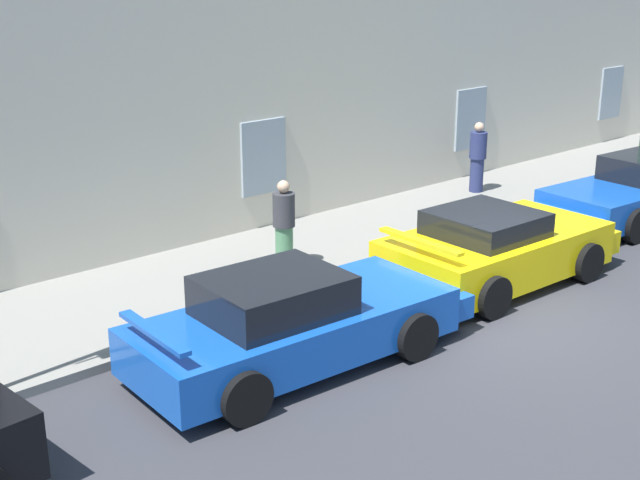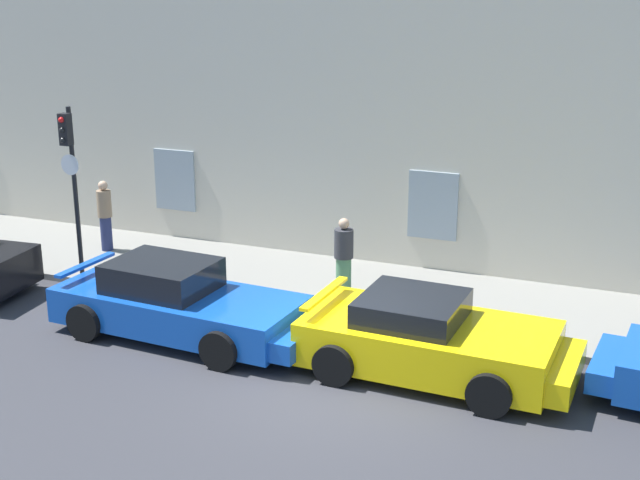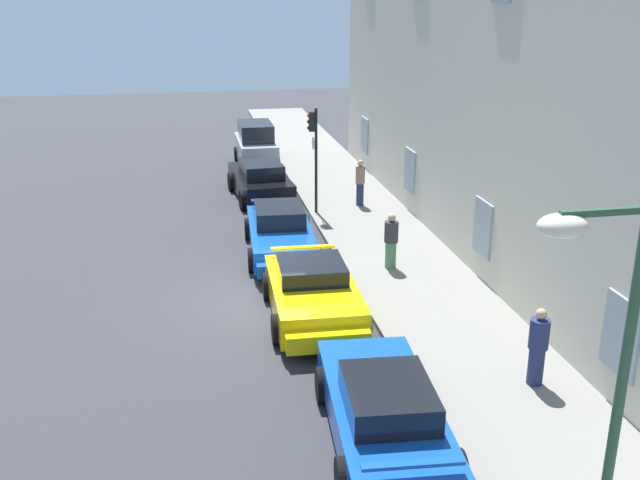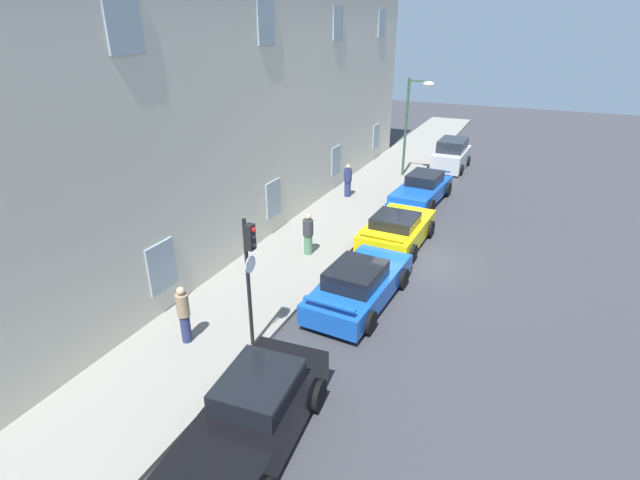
{
  "view_description": "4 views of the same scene",
  "coord_description": "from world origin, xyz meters",
  "px_view_note": "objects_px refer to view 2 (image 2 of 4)",
  "views": [
    {
      "loc": [
        -10.38,
        -7.55,
        5.41
      ],
      "look_at": [
        -1.78,
        2.17,
        1.15
      ],
      "focal_mm": 48.48,
      "sensor_mm": 36.0,
      "label": 1
    },
    {
      "loc": [
        4.53,
        -11.79,
        6.36
      ],
      "look_at": [
        -0.98,
        1.77,
        1.87
      ],
      "focal_mm": 48.21,
      "sensor_mm": 36.0,
      "label": 2
    },
    {
      "loc": [
        17.4,
        -1.86,
        7.74
      ],
      "look_at": [
        -0.48,
        1.53,
        1.38
      ],
      "focal_mm": 40.94,
      "sensor_mm": 36.0,
      "label": 3
    },
    {
      "loc": [
        -15.57,
        -3.36,
        7.98
      ],
      "look_at": [
        -3.0,
        2.43,
        1.67
      ],
      "focal_mm": 26.4,
      "sensor_mm": 36.0,
      "label": 4
    }
  ],
  "objects_px": {
    "pedestrian_bystander": "(105,215)",
    "sportscar_yellow_flank": "(186,305)",
    "sportscar_white_middle": "(438,342)",
    "pedestrian_strolling": "(344,256)",
    "traffic_light": "(70,163)"
  },
  "relations": [
    {
      "from": "sportscar_white_middle",
      "to": "pedestrian_strolling",
      "type": "xyz_separation_m",
      "value": [
        -2.67,
        2.7,
        0.34
      ]
    },
    {
      "from": "sportscar_yellow_flank",
      "to": "traffic_light",
      "type": "distance_m",
      "value": 4.51
    },
    {
      "from": "sportscar_yellow_flank",
      "to": "pedestrian_strolling",
      "type": "relative_size",
      "value": 3.2
    },
    {
      "from": "sportscar_yellow_flank",
      "to": "sportscar_white_middle",
      "type": "distance_m",
      "value": 4.69
    },
    {
      "from": "pedestrian_bystander",
      "to": "sportscar_yellow_flank",
      "type": "bearing_deg",
      "value": -39.53
    },
    {
      "from": "traffic_light",
      "to": "pedestrian_strolling",
      "type": "distance_m",
      "value": 6.03
    },
    {
      "from": "traffic_light",
      "to": "pedestrian_strolling",
      "type": "bearing_deg",
      "value": 11.74
    },
    {
      "from": "sportscar_yellow_flank",
      "to": "traffic_light",
      "type": "relative_size",
      "value": 1.4
    },
    {
      "from": "pedestrian_bystander",
      "to": "pedestrian_strolling",
      "type": "bearing_deg",
      "value": -5.76
    },
    {
      "from": "sportscar_white_middle",
      "to": "pedestrian_strolling",
      "type": "relative_size",
      "value": 2.83
    },
    {
      "from": "sportscar_yellow_flank",
      "to": "pedestrian_bystander",
      "type": "xyz_separation_m",
      "value": [
        -4.23,
        3.49,
        0.39
      ]
    },
    {
      "from": "traffic_light",
      "to": "pedestrian_bystander",
      "type": "relative_size",
      "value": 2.18
    },
    {
      "from": "sportscar_white_middle",
      "to": "pedestrian_bystander",
      "type": "distance_m",
      "value": 9.53
    },
    {
      "from": "traffic_light",
      "to": "pedestrian_bystander",
      "type": "bearing_deg",
      "value": 107.71
    },
    {
      "from": "sportscar_yellow_flank",
      "to": "pedestrian_bystander",
      "type": "relative_size",
      "value": 3.04
    }
  ]
}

